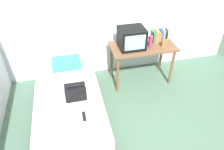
{
  "coord_description": "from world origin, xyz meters",
  "views": [
    {
      "loc": [
        -0.79,
        -1.71,
        2.65
      ],
      "look_at": [
        -0.14,
        1.03,
        0.54
      ],
      "focal_mm": 34.52,
      "sensor_mm": 36.0,
      "label": 1
    }
  ],
  "objects_px": {
    "picture_frame": "(165,43)",
    "remote_dark": "(84,116)",
    "book_row": "(159,36)",
    "pillow": "(66,63)",
    "desk": "(142,50)",
    "bed": "(70,106)",
    "tv": "(132,38)",
    "handbag": "(76,92)",
    "magazine": "(64,113)",
    "water_bottle": "(151,41)"
  },
  "relations": [
    {
      "from": "pillow",
      "to": "picture_frame",
      "type": "bearing_deg",
      "value": -6.32
    },
    {
      "from": "book_row",
      "to": "picture_frame",
      "type": "relative_size",
      "value": 2.0
    },
    {
      "from": "tv",
      "to": "pillow",
      "type": "height_order",
      "value": "tv"
    },
    {
      "from": "desk",
      "to": "remote_dark",
      "type": "bearing_deg",
      "value": -135.64
    },
    {
      "from": "pillow",
      "to": "magazine",
      "type": "distance_m",
      "value": 1.13
    },
    {
      "from": "book_row",
      "to": "pillow",
      "type": "xyz_separation_m",
      "value": [
        -1.71,
        -0.02,
        -0.32
      ]
    },
    {
      "from": "desk",
      "to": "tv",
      "type": "xyz_separation_m",
      "value": [
        -0.23,
        -0.02,
        0.28
      ]
    },
    {
      "from": "handbag",
      "to": "remote_dark",
      "type": "distance_m",
      "value": 0.42
    },
    {
      "from": "magazine",
      "to": "remote_dark",
      "type": "height_order",
      "value": "remote_dark"
    },
    {
      "from": "desk",
      "to": "magazine",
      "type": "bearing_deg",
      "value": -144.17
    },
    {
      "from": "remote_dark",
      "to": "desk",
      "type": "bearing_deg",
      "value": 44.36
    },
    {
      "from": "desk",
      "to": "magazine",
      "type": "height_order",
      "value": "desk"
    },
    {
      "from": "bed",
      "to": "book_row",
      "type": "distance_m",
      "value": 2.02
    },
    {
      "from": "book_row",
      "to": "pillow",
      "type": "height_order",
      "value": "book_row"
    },
    {
      "from": "water_bottle",
      "to": "pillow",
      "type": "relative_size",
      "value": 0.43
    },
    {
      "from": "tv",
      "to": "handbag",
      "type": "height_order",
      "value": "tv"
    },
    {
      "from": "pillow",
      "to": "handbag",
      "type": "bearing_deg",
      "value": -84.69
    },
    {
      "from": "tv",
      "to": "remote_dark",
      "type": "bearing_deg",
      "value": -130.3
    },
    {
      "from": "water_bottle",
      "to": "magazine",
      "type": "distance_m",
      "value": 1.91
    },
    {
      "from": "desk",
      "to": "water_bottle",
      "type": "relative_size",
      "value": 5.51
    },
    {
      "from": "remote_dark",
      "to": "picture_frame",
      "type": "bearing_deg",
      "value": 34.02
    },
    {
      "from": "magazine",
      "to": "tv",
      "type": "bearing_deg",
      "value": 39.92
    },
    {
      "from": "desk",
      "to": "bed",
      "type": "bearing_deg",
      "value": -153.58
    },
    {
      "from": "tv",
      "to": "water_bottle",
      "type": "bearing_deg",
      "value": -9.88
    },
    {
      "from": "tv",
      "to": "picture_frame",
      "type": "relative_size",
      "value": 3.06
    },
    {
      "from": "tv",
      "to": "picture_frame",
      "type": "xyz_separation_m",
      "value": [
        0.58,
        -0.12,
        -0.11
      ]
    },
    {
      "from": "book_row",
      "to": "picture_frame",
      "type": "height_order",
      "value": "book_row"
    },
    {
      "from": "tv",
      "to": "bed",
      "type": "bearing_deg",
      "value": -150.06
    },
    {
      "from": "pillow",
      "to": "magazine",
      "type": "xyz_separation_m",
      "value": [
        -0.11,
        -1.13,
        -0.06
      ]
    },
    {
      "from": "desk",
      "to": "tv",
      "type": "distance_m",
      "value": 0.36
    },
    {
      "from": "bed",
      "to": "desk",
      "type": "height_order",
      "value": "desk"
    },
    {
      "from": "pillow",
      "to": "magazine",
      "type": "height_order",
      "value": "pillow"
    },
    {
      "from": "bed",
      "to": "water_bottle",
      "type": "relative_size",
      "value": 9.49
    },
    {
      "from": "bed",
      "to": "tv",
      "type": "height_order",
      "value": "tv"
    },
    {
      "from": "desk",
      "to": "picture_frame",
      "type": "xyz_separation_m",
      "value": [
        0.35,
        -0.14,
        0.17
      ]
    },
    {
      "from": "bed",
      "to": "book_row",
      "type": "bearing_deg",
      "value": 24.01
    },
    {
      "from": "remote_dark",
      "to": "water_bottle",
      "type": "bearing_deg",
      "value": 40.13
    },
    {
      "from": "picture_frame",
      "to": "remote_dark",
      "type": "relative_size",
      "value": 0.92
    },
    {
      "from": "water_bottle",
      "to": "pillow",
      "type": "height_order",
      "value": "water_bottle"
    },
    {
      "from": "bed",
      "to": "magazine",
      "type": "bearing_deg",
      "value": -100.99
    },
    {
      "from": "pillow",
      "to": "handbag",
      "type": "relative_size",
      "value": 1.62
    },
    {
      "from": "picture_frame",
      "to": "magazine",
      "type": "bearing_deg",
      "value": -152.99
    },
    {
      "from": "pillow",
      "to": "book_row",
      "type": "bearing_deg",
      "value": 0.75
    },
    {
      "from": "bed",
      "to": "pillow",
      "type": "bearing_deg",
      "value": 87.04
    },
    {
      "from": "book_row",
      "to": "handbag",
      "type": "distance_m",
      "value": 1.87
    },
    {
      "from": "picture_frame",
      "to": "pillow",
      "type": "xyz_separation_m",
      "value": [
        -1.73,
        0.19,
        -0.28
      ]
    },
    {
      "from": "desk",
      "to": "book_row",
      "type": "relative_size",
      "value": 4.03
    },
    {
      "from": "handbag",
      "to": "remote_dark",
      "type": "bearing_deg",
      "value": -81.16
    },
    {
      "from": "tv",
      "to": "magazine",
      "type": "xyz_separation_m",
      "value": [
        -1.26,
        -1.05,
        -0.44
      ]
    },
    {
      "from": "remote_dark",
      "to": "tv",
      "type": "bearing_deg",
      "value": 49.7
    }
  ]
}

